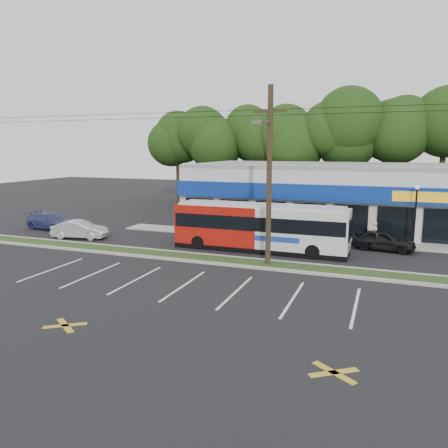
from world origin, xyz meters
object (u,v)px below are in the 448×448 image
Objects in this scene: car_silver at (80,230)px; car_blue at (51,221)px; pedestrian_a at (374,234)px; metrobus at (260,226)px; utility_pole at (266,171)px; lamp_post at (416,209)px; pedestrian_b at (279,233)px; car_dark at (384,240)px.

car_blue is at bearing 53.58° from car_silver.
metrobus is at bearing -10.02° from pedestrian_a.
utility_pole is 10.75× the size of car_blue.
lamp_post is 3.13m from pedestrian_a.
lamp_post is at bearing -75.25° from car_blue.
pedestrian_a reaches higher than car_silver.
utility_pole is 7.79m from pedestrian_b.
utility_pole is 4.40× the size of metrobus.
pedestrian_a is (5.65, 7.57, -4.57)m from utility_pole.
pedestrian_b reaches higher than car_blue.
pedestrian_b is (-6.30, -1.37, -0.10)m from pedestrian_a.
metrobus reaches higher than pedestrian_b.
utility_pole reaches higher than car_blue.
pedestrian_a is at bearing 38.11° from car_dark.
car_dark reaches higher than car_blue.
pedestrian_b is at bearing 76.24° from metrobus.
utility_pole reaches higher than pedestrian_a.
metrobus is 7.65× the size of pedestrian_b.
car_dark reaches higher than car_silver.
car_blue is at bearing -173.62° from lamp_post.
metrobus is 2.85m from pedestrian_b.
utility_pole is at bearing -136.05° from lamp_post.
utility_pole is 29.58× the size of pedestrian_a.
car_silver is 2.39× the size of pedestrian_a.
car_dark is (7.60, 2.86, -0.94)m from metrobus.
car_blue is 25.37m from pedestrian_a.
utility_pole is 12.37× the size of car_silver.
pedestrian_a is (6.95, 4.00, -0.77)m from metrobus.
car_silver is at bearing -175.75° from metrobus.
pedestrian_b is at bearing 100.11° from car_dark.
pedestrian_a is at bearing -75.29° from car_blue.
car_silver is 21.16m from pedestrian_a.
car_blue is at bearing 101.93° from car_dark.
utility_pole is at bearing -110.95° from car_silver.
car_dark is at bearing -142.29° from lamp_post.
utility_pole reaches higher than car_silver.
utility_pole is at bearing 13.33° from pedestrian_a.
car_dark is at bearing 169.66° from pedestrian_b.
lamp_post is 2.51× the size of pedestrian_a.
metrobus is 6.73× the size of pedestrian_a.
car_silver is (-14.91, 2.57, -4.75)m from utility_pole.
metrobus is 8.05m from pedestrian_a.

